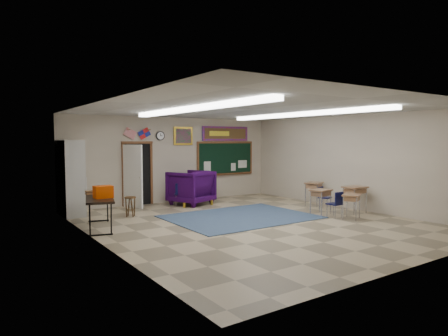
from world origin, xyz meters
TOP-DOWN VIEW (x-y plane):
  - floor at (0.00, 0.00)m, footprint 9.00×9.00m
  - back_wall at (0.00, 4.50)m, footprint 8.00×0.04m
  - front_wall at (0.00, -4.50)m, footprint 8.00×0.04m
  - left_wall at (-4.00, 0.00)m, footprint 0.04×9.00m
  - right_wall at (4.00, 0.00)m, footprint 0.04×9.00m
  - ceiling at (0.00, 0.00)m, footprint 8.00×9.00m
  - area_rug at (0.20, 0.80)m, footprint 4.00×3.00m
  - fluorescent_strips at (0.00, 0.00)m, footprint 3.86×6.00m
  - doorway at (-1.50, 4.35)m, footprint 1.10×0.89m
  - chalkboard at (2.20, 4.46)m, footprint 2.55×0.14m
  - bulletin_board at (2.20, 4.47)m, footprint 2.10×0.05m
  - framed_art_print at (0.35, 4.47)m, footprint 0.75×0.05m
  - wall_clock at (-0.55, 4.47)m, footprint 0.32×0.05m
  - wall_flags at (-1.40, 4.44)m, footprint 1.16×0.06m
  - storage_cabinet at (-3.71, 3.85)m, footprint 0.59×1.25m
  - wingback_armchair at (0.17, 3.60)m, footprint 1.63×1.65m
  - student_chair_reading at (-0.29, 3.63)m, footprint 0.44×0.44m
  - student_chair_desk_a at (2.36, -0.77)m, footprint 0.39×0.39m
  - student_chair_desk_b at (3.23, 0.36)m, footprint 0.44×0.44m
  - student_desk_front_left at (2.44, -0.18)m, footprint 0.69×0.57m
  - student_desk_front_right at (3.48, 1.06)m, footprint 0.80×0.72m
  - student_desk_back_left at (2.60, -1.16)m, footprint 0.71×0.65m
  - student_desk_back_right at (3.44, -0.62)m, footprint 0.68×0.51m
  - folding_table at (-3.56, 1.63)m, footprint 1.11×2.01m
  - wooden_stool at (-2.37, 2.65)m, footprint 0.33×0.33m

SIDE VIEW (x-z plane):
  - floor at x=0.00m, z-range 0.00..0.00m
  - area_rug at x=0.20m, z-range 0.00..0.02m
  - wooden_stool at x=-2.37m, z-range 0.01..0.59m
  - student_chair_desk_b at x=3.23m, z-range 0.00..0.71m
  - student_chair_desk_a at x=2.36m, z-range 0.00..0.75m
  - student_chair_reading at x=-0.29m, z-range 0.00..0.77m
  - student_desk_back_left at x=2.60m, z-range 0.04..0.74m
  - student_desk_front_left at x=2.44m, z-range 0.04..0.78m
  - folding_table at x=-3.56m, z-range -0.11..0.98m
  - student_desk_front_right at x=3.48m, z-range 0.05..0.83m
  - student_desk_back_right at x=3.44m, z-range 0.05..0.86m
  - wingback_armchair at x=0.17m, z-range 0.00..1.17m
  - doorway at x=-1.50m, z-range -0.02..2.14m
  - storage_cabinet at x=-3.71m, z-range 0.00..2.20m
  - chalkboard at x=2.20m, z-range 0.81..2.11m
  - back_wall at x=0.00m, z-range 0.00..3.00m
  - front_wall at x=0.00m, z-range 0.00..3.00m
  - left_wall at x=-4.00m, z-range 0.00..3.00m
  - right_wall at x=4.00m, z-range 0.00..3.00m
  - framed_art_print at x=0.35m, z-range 2.02..2.67m
  - wall_clock at x=-0.55m, z-range 2.19..2.51m
  - bulletin_board at x=2.20m, z-range 2.18..2.73m
  - wall_flags at x=-1.40m, z-range 2.13..2.83m
  - fluorescent_strips at x=0.00m, z-range 2.89..2.99m
  - ceiling at x=0.00m, z-range 2.98..3.02m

